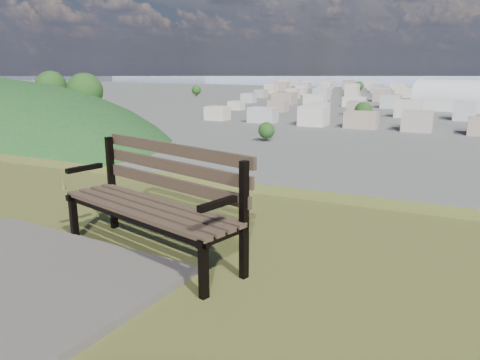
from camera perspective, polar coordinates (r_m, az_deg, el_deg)
The scene contains 6 objects.
park_bench at distance 4.44m, azimuth -10.08°, elevation -1.78°, with size 2.09×1.16×1.04m.
arena at distance 301.13m, azimuth 25.75°, elevation 8.61°, with size 58.21×34.48×23.00m.
city_blocks at distance 396.96m, azimuth 25.36°, elevation 9.36°, with size 395.00×361.00×7.00m.
city_trees at distance 322.77m, azimuth 20.54°, elevation 9.27°, with size 406.52×387.20×9.98m.
bay_water at distance 902.23m, azimuth 25.64°, elevation 11.00°, with size 2400.00×700.00×0.12m, color #818CA4.
far_hills at distance 1406.13m, azimuth 23.31°, elevation 12.89°, with size 2050.00×340.00×60.00m.
Camera 1 is at (1.22, -1.83, 26.78)m, focal length 35.00 mm.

